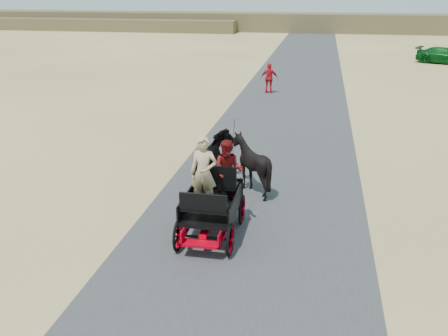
% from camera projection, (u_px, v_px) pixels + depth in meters
% --- Properties ---
extents(ground, '(140.00, 140.00, 0.00)m').
position_uv_depth(ground, '(239.00, 264.00, 11.15)').
color(ground, tan).
extents(road, '(6.00, 140.00, 0.01)m').
position_uv_depth(road, '(239.00, 264.00, 11.15)').
color(road, '#38383A').
rests_on(road, ground).
extents(ridge_far, '(140.00, 6.00, 2.40)m').
position_uv_depth(ridge_far, '(313.00, 23.00, 67.91)').
color(ridge_far, brown).
rests_on(ridge_far, ground).
extents(ridge_near, '(40.00, 4.00, 1.60)m').
position_uv_depth(ridge_near, '(95.00, 25.00, 69.73)').
color(ridge_near, brown).
rests_on(ridge_near, ground).
extents(carriage, '(1.30, 2.40, 0.72)m').
position_uv_depth(carriage, '(212.00, 222.00, 12.35)').
color(carriage, black).
rests_on(carriage, ground).
extents(horse_left, '(0.91, 2.01, 1.70)m').
position_uv_depth(horse_left, '(215.00, 162.00, 15.05)').
color(horse_left, black).
rests_on(horse_left, ground).
extents(horse_right, '(1.37, 1.54, 1.70)m').
position_uv_depth(horse_right, '(251.00, 164.00, 14.85)').
color(horse_right, black).
rests_on(horse_right, ground).
extents(driver_man, '(0.66, 0.43, 1.80)m').
position_uv_depth(driver_man, '(204.00, 173.00, 12.00)').
color(driver_man, tan).
rests_on(driver_man, carriage).
extents(passenger_woman, '(0.77, 0.60, 1.58)m').
position_uv_depth(passenger_woman, '(228.00, 171.00, 12.46)').
color(passenger_woman, '#660C0F').
rests_on(passenger_woman, carriage).
extents(pedestrian, '(1.04, 0.50, 1.73)m').
position_uv_depth(pedestrian, '(269.00, 78.00, 28.69)').
color(pedestrian, red).
rests_on(pedestrian, ground).
extents(car_c, '(4.69, 3.43, 1.26)m').
position_uv_depth(car_c, '(445.00, 56.00, 39.83)').
color(car_c, '#0C4C19').
rests_on(car_c, ground).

